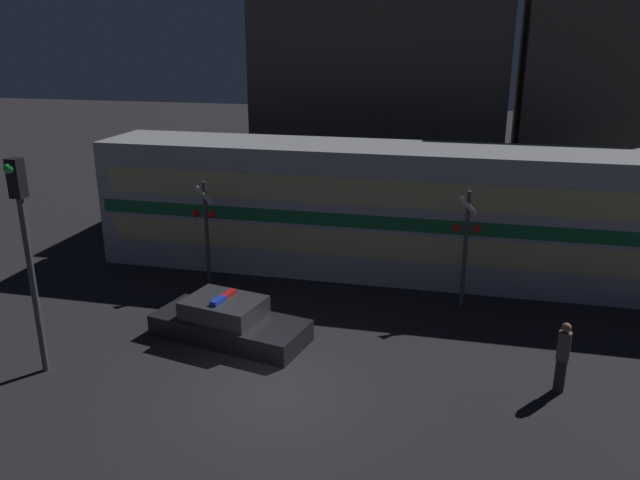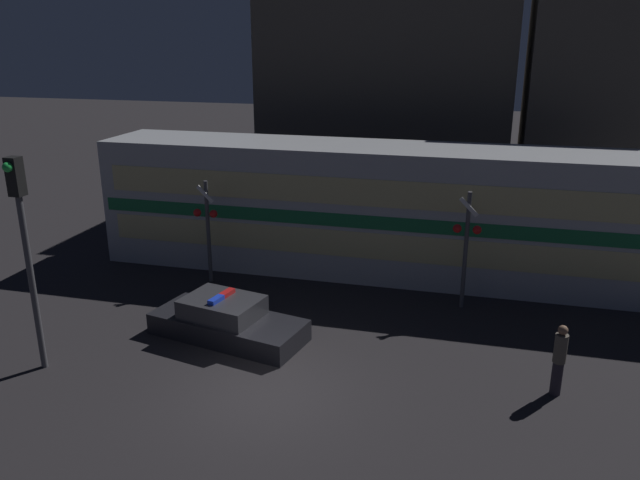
{
  "view_description": "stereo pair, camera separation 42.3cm",
  "coord_description": "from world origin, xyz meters",
  "px_view_note": "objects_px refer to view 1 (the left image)",
  "views": [
    {
      "loc": [
        3.93,
        -12.01,
        7.92
      ],
      "look_at": [
        -0.16,
        5.51,
        1.98
      ],
      "focal_mm": 35.0,
      "sensor_mm": 36.0,
      "label": 1
    },
    {
      "loc": [
        4.34,
        -11.91,
        7.92
      ],
      "look_at": [
        -0.16,
        5.51,
        1.98
      ],
      "focal_mm": 35.0,
      "sensor_mm": 36.0,
      "label": 2
    }
  ],
  "objects_px": {
    "police_car": "(229,322)",
    "traffic_light_corner": "(25,237)",
    "crossing_signal_near": "(466,241)",
    "train": "(392,211)",
    "pedestrian": "(562,357)"
  },
  "relations": [
    {
      "from": "pedestrian",
      "to": "crossing_signal_near",
      "type": "relative_size",
      "value": 0.48
    },
    {
      "from": "train",
      "to": "pedestrian",
      "type": "xyz_separation_m",
      "value": [
        4.81,
        -6.9,
        -1.31
      ]
    },
    {
      "from": "train",
      "to": "police_car",
      "type": "height_order",
      "value": "train"
    },
    {
      "from": "crossing_signal_near",
      "to": "traffic_light_corner",
      "type": "xyz_separation_m",
      "value": [
        -9.97,
        -6.28,
        1.37
      ]
    },
    {
      "from": "police_car",
      "to": "traffic_light_corner",
      "type": "height_order",
      "value": "traffic_light_corner"
    },
    {
      "from": "pedestrian",
      "to": "crossing_signal_near",
      "type": "distance_m",
      "value": 5.09
    },
    {
      "from": "police_car",
      "to": "traffic_light_corner",
      "type": "xyz_separation_m",
      "value": [
        -3.8,
        -2.7,
        3.02
      ]
    },
    {
      "from": "train",
      "to": "police_car",
      "type": "distance_m",
      "value": 7.32
    },
    {
      "from": "traffic_light_corner",
      "to": "crossing_signal_near",
      "type": "bearing_deg",
      "value": 32.2
    },
    {
      "from": "crossing_signal_near",
      "to": "train",
      "type": "bearing_deg",
      "value": 134.95
    },
    {
      "from": "police_car",
      "to": "crossing_signal_near",
      "type": "height_order",
      "value": "crossing_signal_near"
    },
    {
      "from": "pedestrian",
      "to": "traffic_light_corner",
      "type": "height_order",
      "value": "traffic_light_corner"
    },
    {
      "from": "police_car",
      "to": "traffic_light_corner",
      "type": "distance_m",
      "value": 5.55
    },
    {
      "from": "crossing_signal_near",
      "to": "traffic_light_corner",
      "type": "distance_m",
      "value": 11.86
    },
    {
      "from": "train",
      "to": "crossing_signal_near",
      "type": "bearing_deg",
      "value": -45.05
    }
  ]
}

